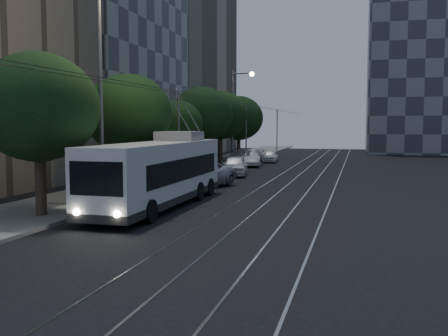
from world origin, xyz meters
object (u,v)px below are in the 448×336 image
car_white_b (242,158)px  car_white_d (270,156)px  car_white_c (247,158)px  streetlamp_near (109,61)px  trolleybus (160,173)px  pickup_silver (195,175)px  car_white_a (235,166)px  streetlamp_far (236,107)px

car_white_b → car_white_d: (1.60, 5.82, -0.15)m
car_white_c → car_white_d: 5.46m
car_white_b → car_white_c: size_ratio=1.13×
car_white_d → streetlamp_near: size_ratio=0.33×
car_white_b → car_white_c: (0.37, 0.50, 0.00)m
trolleybus → car_white_b: bearing=93.7°
pickup_silver → car_white_a: bearing=105.2°
car_white_b → car_white_d: size_ratio=1.45×
car_white_b → car_white_d: bearing=91.2°
car_white_c → streetlamp_far: 4.99m
trolleybus → car_white_a: trolleybus is taller
streetlamp_near → streetlamp_far: (-0.48, 25.76, -1.21)m
streetlamp_near → car_white_b: bearing=88.9°
trolleybus → car_white_c: (-1.03, 23.52, -0.84)m
pickup_silver → streetlamp_far: 18.19m
pickup_silver → car_white_c: (-0.44, 16.50, -0.02)m
car_white_c → streetlamp_near: 25.48m
trolleybus → car_white_b: size_ratio=2.22×
streetlamp_near → trolleybus: bearing=33.7°
car_white_b → car_white_c: bearing=70.4°
pickup_silver → car_white_b: pickup_silver is taller
trolleybus → car_white_d: trolleybus is taller
streetlamp_far → car_white_a: bearing=-76.7°
car_white_a → car_white_d: size_ratio=1.22×
pickup_silver → car_white_c: pickup_silver is taller
car_white_c → car_white_d: bearing=55.0°
streetlamp_near → car_white_d: bearing=86.1°
trolleybus → car_white_a: 14.89m
trolleybus → pickup_silver: 7.09m
pickup_silver → car_white_b: bearing=111.8°
car_white_d → streetlamp_far: (-2.55, -4.33, 4.86)m
pickup_silver → car_white_c: bearing=110.5°
pickup_silver → car_white_c: 16.51m
car_white_a → car_white_c: (-0.96, 8.65, 0.01)m
car_white_a → car_white_d: car_white_a is taller
trolleybus → car_white_d: size_ratio=3.22×
trolleybus → streetlamp_near: bearing=-146.1°
trolleybus → streetlamp_far: size_ratio=1.31×
car_white_b → car_white_c: car_white_c is taller
streetlamp_near → car_white_c: bearing=88.1°
car_white_a → car_white_d: (0.28, 13.97, -0.14)m
car_white_d → streetlamp_far: streetlamp_far is taller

